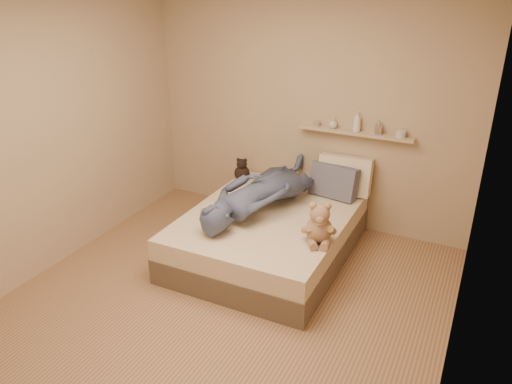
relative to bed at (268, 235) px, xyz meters
The scene contains 10 objects.
room 1.42m from the bed, 90.00° to the right, with size 3.80×3.80×3.80m.
bed is the anchor object (origin of this frame).
game_console 0.74m from the bed, 110.81° to the right, with size 0.18×0.12×0.06m.
teddy_bear 0.79m from the bed, 26.21° to the right, with size 0.31×0.32×0.39m.
dark_plush 0.97m from the bed, 134.22° to the left, with size 0.18×0.18×0.27m.
pillow_cream 1.06m from the bed, 58.95° to the left, with size 0.55×0.16×0.40m, color #F2E3BF.
pillow_grey 0.90m from the bed, 58.21° to the left, with size 0.50×0.14×0.34m, color slate.
person 0.45m from the bed, 136.45° to the left, with size 0.61×1.66×0.40m, color #45496D.
wall_shelf 1.38m from the bed, 58.82° to the left, with size 1.20×0.12×0.03m, color tan.
shelf_bottles 1.45m from the bed, 56.95° to the left, with size 0.96×0.12×0.21m.
Camera 1 is at (1.81, -3.03, 2.62)m, focal length 35.00 mm.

